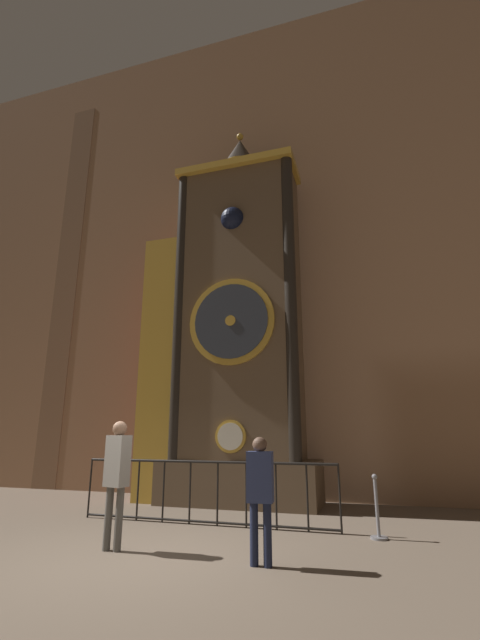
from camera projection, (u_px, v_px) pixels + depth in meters
The scene contains 7 objects.
ground_plane at pixel (134, 558), 5.82m from camera, with size 28.00×28.00×0.00m, color brown.
cathedral_back_wall at pixel (248, 234), 13.25m from camera, with size 24.00×0.32×15.28m.
clock_tower at pixel (228, 327), 11.38m from camera, with size 4.55×1.78×10.35m.
railing_fence at pixel (204, 489), 8.05m from camera, with size 5.07×0.05×1.14m.
visitor_near at pixel (117, 470), 6.44m from camera, with size 0.38×0.29×1.82m.
visitor_far at pixel (260, 487), 5.68m from camera, with size 0.36×0.25×1.59m.
stanchion_post at pixel (378, 518), 6.93m from camera, with size 0.28×0.28×0.99m.
Camera 1 is at (3.32, -5.73, 1.64)m, focal length 24.00 mm.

